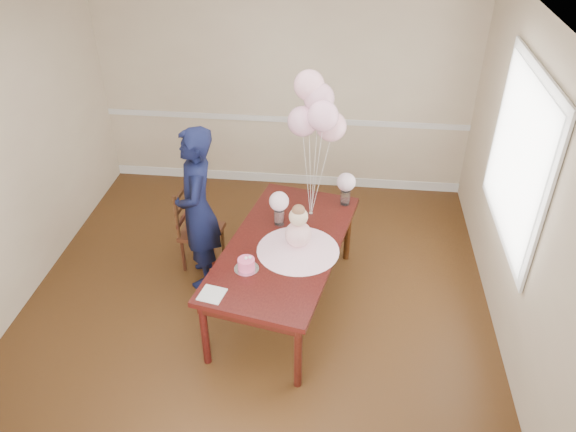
% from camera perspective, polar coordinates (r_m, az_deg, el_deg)
% --- Properties ---
extents(floor, '(4.50, 5.00, 0.00)m').
position_cam_1_polar(floor, '(5.47, -3.44, -9.85)').
color(floor, '#361E0D').
rests_on(floor, ground).
extents(ceiling, '(4.50, 5.00, 0.02)m').
position_cam_1_polar(ceiling, '(4.09, -4.78, 18.56)').
color(ceiling, white).
rests_on(ceiling, wall_back).
extents(wall_back, '(4.50, 0.02, 2.70)m').
position_cam_1_polar(wall_back, '(6.87, -0.41, 13.25)').
color(wall_back, tan).
rests_on(wall_back, floor).
extents(wall_right, '(0.02, 5.00, 2.70)m').
position_cam_1_polar(wall_right, '(4.81, 23.42, 0.54)').
color(wall_right, tan).
rests_on(wall_right, floor).
extents(chair_rail_trim, '(4.50, 0.02, 0.07)m').
position_cam_1_polar(chair_rail_trim, '(7.03, -0.40, 9.79)').
color(chair_rail_trim, silver).
rests_on(chair_rail_trim, wall_back).
extents(baseboard_trim, '(4.50, 0.02, 0.12)m').
position_cam_1_polar(baseboard_trim, '(7.41, -0.38, 3.85)').
color(baseboard_trim, silver).
rests_on(baseboard_trim, floor).
extents(window_frame, '(0.02, 1.66, 1.56)m').
position_cam_1_polar(window_frame, '(5.13, 22.41, 5.48)').
color(window_frame, white).
rests_on(window_frame, wall_right).
extents(window_blinds, '(0.01, 1.50, 1.40)m').
position_cam_1_polar(window_blinds, '(5.12, 22.22, 5.50)').
color(window_blinds, silver).
rests_on(window_blinds, wall_right).
extents(dining_table_top, '(1.34, 2.10, 0.05)m').
position_cam_1_polar(dining_table_top, '(5.10, -0.39, -3.07)').
color(dining_table_top, black).
rests_on(dining_table_top, table_leg_fl).
extents(table_apron, '(1.23, 1.99, 0.10)m').
position_cam_1_polar(table_apron, '(5.15, -0.38, -3.72)').
color(table_apron, black).
rests_on(table_apron, table_leg_fl).
extents(table_leg_fl, '(0.08, 0.08, 0.68)m').
position_cam_1_polar(table_leg_fl, '(4.85, -8.46, -11.69)').
color(table_leg_fl, black).
rests_on(table_leg_fl, floor).
extents(table_leg_fr, '(0.08, 0.08, 0.68)m').
position_cam_1_polar(table_leg_fr, '(4.63, 1.02, -14.05)').
color(table_leg_fr, black).
rests_on(table_leg_fr, floor).
extents(table_leg_bl, '(0.08, 0.08, 0.68)m').
position_cam_1_polar(table_leg_bl, '(6.11, -1.39, -0.28)').
color(table_leg_bl, black).
rests_on(table_leg_bl, floor).
extents(table_leg_br, '(0.08, 0.08, 0.68)m').
position_cam_1_polar(table_leg_br, '(5.94, 6.09, -1.64)').
color(table_leg_br, black).
rests_on(table_leg_br, floor).
extents(baby_skirt, '(0.87, 0.87, 0.10)m').
position_cam_1_polar(baby_skirt, '(4.99, 1.03, -3.04)').
color(baby_skirt, '#FFBBD0').
rests_on(baby_skirt, dining_table_top).
extents(baby_torso, '(0.23, 0.23, 0.23)m').
position_cam_1_polar(baby_torso, '(4.91, 1.05, -1.86)').
color(baby_torso, '#FC9FCD').
rests_on(baby_torso, baby_skirt).
extents(baby_head, '(0.17, 0.17, 0.17)m').
position_cam_1_polar(baby_head, '(4.81, 1.07, -0.07)').
color(baby_head, beige).
rests_on(baby_head, baby_torso).
extents(baby_hair, '(0.12, 0.12, 0.12)m').
position_cam_1_polar(baby_hair, '(4.77, 1.08, 0.51)').
color(baby_hair, brown).
rests_on(baby_hair, baby_head).
extents(cake_platter, '(0.25, 0.25, 0.01)m').
position_cam_1_polar(cake_platter, '(4.82, -4.23, -5.36)').
color(cake_platter, silver).
rests_on(cake_platter, dining_table_top).
extents(birthday_cake, '(0.17, 0.17, 0.10)m').
position_cam_1_polar(birthday_cake, '(4.79, -4.26, -4.87)').
color(birthday_cake, '#F44D82').
rests_on(birthday_cake, cake_platter).
extents(cake_flower_a, '(0.03, 0.03, 0.03)m').
position_cam_1_polar(cake_flower_a, '(4.75, -4.29, -4.28)').
color(cake_flower_a, white).
rests_on(cake_flower_a, birthday_cake).
extents(cake_flower_b, '(0.03, 0.03, 0.03)m').
position_cam_1_polar(cake_flower_b, '(4.75, -3.88, -4.21)').
color(cake_flower_b, silver).
rests_on(cake_flower_b, birthday_cake).
extents(rose_vase_near, '(0.11, 0.11, 0.16)m').
position_cam_1_polar(rose_vase_near, '(5.31, -0.90, -0.09)').
color(rose_vase_near, white).
rests_on(rose_vase_near, dining_table_top).
extents(roses_near, '(0.18, 0.18, 0.18)m').
position_cam_1_polar(roses_near, '(5.21, -0.92, 1.50)').
color(roses_near, silver).
rests_on(roses_near, rose_vase_near).
extents(rose_vase_far, '(0.11, 0.11, 0.16)m').
position_cam_1_polar(rose_vase_far, '(5.63, 5.83, 1.91)').
color(rose_vase_far, silver).
rests_on(rose_vase_far, dining_table_top).
extents(roses_far, '(0.18, 0.18, 0.18)m').
position_cam_1_polar(roses_far, '(5.54, 5.93, 3.45)').
color(roses_far, silver).
rests_on(roses_far, rose_vase_far).
extents(napkin, '(0.23, 0.23, 0.01)m').
position_cam_1_polar(napkin, '(4.60, -7.73, -7.89)').
color(napkin, silver).
rests_on(napkin, dining_table_top).
extents(balloon_weight, '(0.05, 0.05, 0.02)m').
position_cam_1_polar(balloon_weight, '(5.48, 2.33, 0.24)').
color(balloon_weight, white).
rests_on(balloon_weight, dining_table_top).
extents(balloon_a, '(0.27, 0.27, 0.27)m').
position_cam_1_polar(balloon_a, '(5.03, 1.50, 9.59)').
color(balloon_a, '#EAA5BF').
rests_on(balloon_a, balloon_ribbon_a).
extents(balloon_b, '(0.27, 0.27, 0.27)m').
position_cam_1_polar(balloon_b, '(4.90, 3.57, 10.10)').
color(balloon_b, '#FDB3D1').
rests_on(balloon_b, balloon_ribbon_b).
extents(balloon_c, '(0.27, 0.27, 0.27)m').
position_cam_1_polar(balloon_c, '(5.01, 3.17, 11.88)').
color(balloon_c, '#DF9EB4').
rests_on(balloon_c, balloon_ribbon_c).
extents(balloon_d, '(0.27, 0.27, 0.27)m').
position_cam_1_polar(balloon_d, '(5.02, 2.16, 13.12)').
color(balloon_d, '#FFB4C3').
rests_on(balloon_d, balloon_ribbon_d).
extents(balloon_e, '(0.27, 0.27, 0.27)m').
position_cam_1_polar(balloon_e, '(5.07, 4.42, 9.06)').
color(balloon_e, '#EFA9B9').
rests_on(balloon_e, balloon_ribbon_e).
extents(balloon_ribbon_a, '(0.09, 0.02, 0.81)m').
position_cam_1_polar(balloon_ribbon_a, '(5.27, 1.92, 4.02)').
color(balloon_ribbon_a, white).
rests_on(balloon_ribbon_a, balloon_weight).
extents(balloon_ribbon_b, '(0.09, 0.07, 0.91)m').
position_cam_1_polar(balloon_ribbon_b, '(5.21, 2.89, 4.19)').
color(balloon_ribbon_b, silver).
rests_on(balloon_ribbon_b, balloon_weight).
extents(balloon_ribbon_c, '(0.04, 0.09, 1.01)m').
position_cam_1_polar(balloon_ribbon_c, '(5.25, 2.70, 5.10)').
color(balloon_ribbon_c, silver).
rests_on(balloon_ribbon_c, balloon_weight).
extents(balloon_ribbon_d, '(0.06, 0.11, 1.10)m').
position_cam_1_polar(balloon_ribbon_d, '(5.25, 2.23, 5.69)').
color(balloon_ribbon_d, white).
rests_on(balloon_ribbon_d, balloon_weight).
extents(balloon_ribbon_e, '(0.15, 0.04, 0.76)m').
position_cam_1_polar(balloon_ribbon_e, '(5.29, 3.30, 3.79)').
color(balloon_ribbon_e, white).
rests_on(balloon_ribbon_e, balloon_weight).
extents(dining_chair_seat, '(0.44, 0.44, 0.05)m').
position_cam_1_polar(dining_chair_seat, '(5.86, -8.76, -1.59)').
color(dining_chair_seat, '#3D1C10').
rests_on(dining_chair_seat, chair_leg_fl).
extents(chair_leg_fl, '(0.04, 0.04, 0.39)m').
position_cam_1_polar(chair_leg_fl, '(5.92, -10.59, -3.97)').
color(chair_leg_fl, black).
rests_on(chair_leg_fl, floor).
extents(chair_leg_fr, '(0.04, 0.04, 0.39)m').
position_cam_1_polar(chair_leg_fr, '(5.82, -7.59, -4.41)').
color(chair_leg_fr, '#39120F').
rests_on(chair_leg_fr, floor).
extents(chair_leg_bl, '(0.04, 0.04, 0.39)m').
position_cam_1_polar(chair_leg_bl, '(6.16, -9.51, -2.15)').
color(chair_leg_bl, '#321A0D').
rests_on(chair_leg_bl, floor).
extents(chair_leg_br, '(0.04, 0.04, 0.39)m').
position_cam_1_polar(chair_leg_br, '(6.06, -6.63, -2.55)').
color(chair_leg_br, '#381F0F').
rests_on(chair_leg_br, floor).
extents(chair_back_post_l, '(0.04, 0.04, 0.51)m').
position_cam_1_polar(chair_back_post_l, '(5.66, -11.25, -0.14)').
color(chair_back_post_l, '#3D2010').
rests_on(chair_back_post_l, dining_chair_seat).
extents(chair_back_post_r, '(0.04, 0.04, 0.51)m').
position_cam_1_polar(chair_back_post_r, '(5.90, -10.10, 1.60)').
color(chair_back_post_r, '#36180E').
rests_on(chair_back_post_r, dining_chair_seat).
extents(chair_slat_low, '(0.06, 0.36, 0.05)m').
position_cam_1_polar(chair_slat_low, '(5.84, -10.56, -0.14)').
color(chair_slat_low, '#36140E').
rests_on(chair_slat_low, dining_chair_seat).
extents(chair_slat_mid, '(0.06, 0.36, 0.05)m').
position_cam_1_polar(chair_slat_mid, '(5.76, -10.70, 1.05)').
color(chair_slat_mid, '#391D0F').
rests_on(chair_slat_mid, dining_chair_seat).
extents(chair_slat_top, '(0.06, 0.36, 0.05)m').
position_cam_1_polar(chair_slat_top, '(5.68, -10.86, 2.28)').
color(chair_slat_top, '#361B0E').
rests_on(chair_slat_top, dining_chair_seat).
extents(woman, '(0.53, 0.69, 1.68)m').
position_cam_1_polar(woman, '(5.43, -9.17, 0.69)').
color(woman, black).
rests_on(woman, floor).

